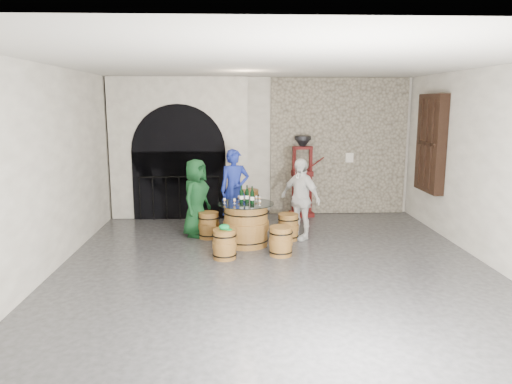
{
  "coord_description": "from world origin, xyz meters",
  "views": [
    {
      "loc": [
        -0.62,
        -7.39,
        2.62
      ],
      "look_at": [
        -0.26,
        1.11,
        1.05
      ],
      "focal_mm": 34.0,
      "sensor_mm": 36.0,
      "label": 1
    }
  ],
  "objects_px": {
    "barrel_table": "(246,224)",
    "corking_press": "(302,170)",
    "barrel_stool_near_right": "(281,241)",
    "wine_bottle_left": "(242,196)",
    "side_barrel": "(248,205)",
    "barrel_stool_left": "(209,225)",
    "wine_bottle_center": "(252,197)",
    "wine_bottle_right": "(247,196)",
    "person_blue": "(235,190)",
    "barrel_stool_far": "(237,221)",
    "person_white": "(300,199)",
    "barrel_stool_near_left": "(224,244)",
    "person_green": "(196,198)",
    "barrel_stool_right": "(288,227)"
  },
  "relations": [
    {
      "from": "barrel_stool_right",
      "to": "wine_bottle_right",
      "type": "bearing_deg",
      "value": -161.93
    },
    {
      "from": "person_blue",
      "to": "barrel_stool_near_right",
      "type": "bearing_deg",
      "value": -76.79
    },
    {
      "from": "barrel_stool_right",
      "to": "barrel_stool_near_right",
      "type": "xyz_separation_m",
      "value": [
        -0.23,
        -0.98,
        0.0
      ]
    },
    {
      "from": "corking_press",
      "to": "wine_bottle_left",
      "type": "bearing_deg",
      "value": -129.47
    },
    {
      "from": "person_white",
      "to": "barrel_stool_near_right",
      "type": "bearing_deg",
      "value": -66.56
    },
    {
      "from": "person_green",
      "to": "wine_bottle_right",
      "type": "height_order",
      "value": "person_green"
    },
    {
      "from": "person_white",
      "to": "wine_bottle_center",
      "type": "height_order",
      "value": "person_white"
    },
    {
      "from": "person_green",
      "to": "wine_bottle_left",
      "type": "distance_m",
      "value": 1.11
    },
    {
      "from": "barrel_stool_far",
      "to": "person_blue",
      "type": "relative_size",
      "value": 0.31
    },
    {
      "from": "side_barrel",
      "to": "person_white",
      "type": "bearing_deg",
      "value": -59.33
    },
    {
      "from": "barrel_table",
      "to": "wine_bottle_center",
      "type": "distance_m",
      "value": 0.55
    },
    {
      "from": "barrel_table",
      "to": "person_white",
      "type": "xyz_separation_m",
      "value": [
        1.06,
        0.41,
        0.39
      ]
    },
    {
      "from": "barrel_stool_far",
      "to": "barrel_stool_near_left",
      "type": "height_order",
      "value": "same"
    },
    {
      "from": "barrel_stool_left",
      "to": "wine_bottle_right",
      "type": "relative_size",
      "value": 1.58
    },
    {
      "from": "barrel_stool_far",
      "to": "corking_press",
      "type": "bearing_deg",
      "value": 43.73
    },
    {
      "from": "barrel_stool_near_right",
      "to": "wine_bottle_left",
      "type": "xyz_separation_m",
      "value": [
        -0.67,
        0.7,
        0.68
      ]
    },
    {
      "from": "wine_bottle_left",
      "to": "side_barrel",
      "type": "xyz_separation_m",
      "value": [
        0.17,
        2.01,
        -0.59
      ]
    },
    {
      "from": "barrel_stool_left",
      "to": "wine_bottle_center",
      "type": "distance_m",
      "value": 1.21
    },
    {
      "from": "barrel_stool_right",
      "to": "wine_bottle_right",
      "type": "relative_size",
      "value": 1.58
    },
    {
      "from": "barrel_stool_right",
      "to": "barrel_stool_near_left",
      "type": "height_order",
      "value": "same"
    },
    {
      "from": "person_blue",
      "to": "person_white",
      "type": "distance_m",
      "value": 1.47
    },
    {
      "from": "person_white",
      "to": "wine_bottle_right",
      "type": "bearing_deg",
      "value": -114.03
    },
    {
      "from": "barrel_stool_left",
      "to": "barrel_stool_near_left",
      "type": "distance_m",
      "value": 1.35
    },
    {
      "from": "barrel_table",
      "to": "person_white",
      "type": "relative_size",
      "value": 0.66
    },
    {
      "from": "person_blue",
      "to": "corking_press",
      "type": "relative_size",
      "value": 0.9
    },
    {
      "from": "barrel_stool_near_right",
      "to": "person_white",
      "type": "distance_m",
      "value": 1.28
    },
    {
      "from": "barrel_stool_left",
      "to": "side_barrel",
      "type": "relative_size",
      "value": 0.75
    },
    {
      "from": "barrel_stool_near_right",
      "to": "person_green",
      "type": "height_order",
      "value": "person_green"
    },
    {
      "from": "wine_bottle_left",
      "to": "wine_bottle_center",
      "type": "xyz_separation_m",
      "value": [
        0.19,
        -0.1,
        0.0
      ]
    },
    {
      "from": "barrel_stool_near_right",
      "to": "corking_press",
      "type": "distance_m",
      "value": 3.18
    },
    {
      "from": "person_white",
      "to": "wine_bottle_right",
      "type": "distance_m",
      "value": 1.1
    },
    {
      "from": "barrel_table",
      "to": "person_green",
      "type": "bearing_deg",
      "value": 144.69
    },
    {
      "from": "barrel_stool_far",
      "to": "person_white",
      "type": "xyz_separation_m",
      "value": [
        1.22,
        -0.46,
        0.53
      ]
    },
    {
      "from": "person_blue",
      "to": "side_barrel",
      "type": "bearing_deg",
      "value": 60.89
    },
    {
      "from": "corking_press",
      "to": "person_white",
      "type": "bearing_deg",
      "value": -106.1
    },
    {
      "from": "side_barrel",
      "to": "barrel_stool_right",
      "type": "bearing_deg",
      "value": -66.96
    },
    {
      "from": "barrel_stool_near_left",
      "to": "wine_bottle_left",
      "type": "relative_size",
      "value": 1.58
    },
    {
      "from": "barrel_stool_left",
      "to": "person_white",
      "type": "relative_size",
      "value": 0.33
    },
    {
      "from": "barrel_stool_left",
      "to": "person_blue",
      "type": "bearing_deg",
      "value": 51.41
    },
    {
      "from": "wine_bottle_left",
      "to": "wine_bottle_center",
      "type": "distance_m",
      "value": 0.22
    },
    {
      "from": "barrel_table",
      "to": "corking_press",
      "type": "height_order",
      "value": "corking_press"
    },
    {
      "from": "barrel_stool_near_left",
      "to": "wine_bottle_right",
      "type": "relative_size",
      "value": 1.58
    },
    {
      "from": "person_green",
      "to": "person_white",
      "type": "xyz_separation_m",
      "value": [
        2.03,
        -0.28,
        0.02
      ]
    },
    {
      "from": "person_white",
      "to": "wine_bottle_center",
      "type": "relative_size",
      "value": 4.85
    },
    {
      "from": "person_blue",
      "to": "person_white",
      "type": "xyz_separation_m",
      "value": [
        1.27,
        -0.74,
        -0.06
      ]
    },
    {
      "from": "barrel_stool_near_left",
      "to": "wine_bottle_right",
      "type": "height_order",
      "value": "wine_bottle_right"
    },
    {
      "from": "barrel_stool_near_left",
      "to": "person_white",
      "type": "xyz_separation_m",
      "value": [
        1.44,
        1.21,
        0.53
      ]
    },
    {
      "from": "barrel_stool_left",
      "to": "barrel_stool_right",
      "type": "bearing_deg",
      "value": -7.04
    },
    {
      "from": "barrel_stool_left",
      "to": "corking_press",
      "type": "bearing_deg",
      "value": 41.05
    },
    {
      "from": "person_green",
      "to": "wine_bottle_center",
      "type": "bearing_deg",
      "value": -98.75
    }
  ]
}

